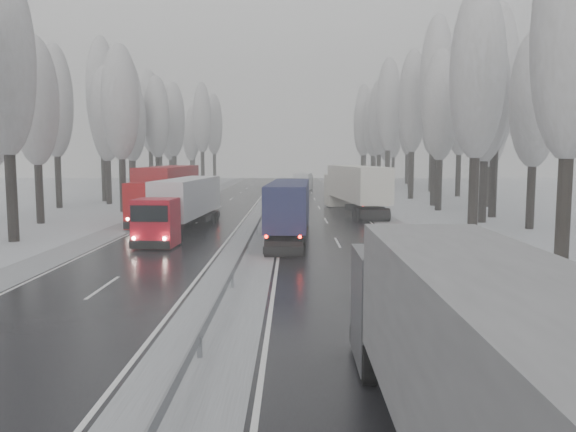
{
  "coord_description": "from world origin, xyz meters",
  "views": [
    {
      "loc": [
        2.44,
        -10.32,
        5.31
      ],
      "look_at": [
        2.22,
        19.11,
        2.2
      ],
      "focal_mm": 35.0,
      "sensor_mm": 36.0,
      "label": 1
    }
  ],
  "objects_px": {
    "truck_grey_tarp": "(501,390)",
    "truck_cream_box": "(354,186)",
    "truck_red_white": "(184,202)",
    "truck_red_red": "(167,189)",
    "truck_blue_box": "(290,205)",
    "box_truck_distant": "(303,182)"
  },
  "relations": [
    {
      "from": "truck_grey_tarp",
      "to": "box_truck_distant",
      "type": "xyz_separation_m",
      "value": [
        -1.0,
        81.19,
        -0.84
      ]
    },
    {
      "from": "truck_cream_box",
      "to": "box_truck_distant",
      "type": "relative_size",
      "value": 2.29
    },
    {
      "from": "truck_blue_box",
      "to": "truck_grey_tarp",
      "type": "bearing_deg",
      "value": -81.89
    },
    {
      "from": "truck_grey_tarp",
      "to": "truck_red_red",
      "type": "height_order",
      "value": "truck_red_red"
    },
    {
      "from": "truck_cream_box",
      "to": "box_truck_distant",
      "type": "height_order",
      "value": "truck_cream_box"
    },
    {
      "from": "truck_grey_tarp",
      "to": "truck_cream_box",
      "type": "height_order",
      "value": "truck_cream_box"
    },
    {
      "from": "truck_red_white",
      "to": "truck_red_red",
      "type": "relative_size",
      "value": 0.84
    },
    {
      "from": "truck_grey_tarp",
      "to": "truck_red_red",
      "type": "bearing_deg",
      "value": 108.59
    },
    {
      "from": "truck_blue_box",
      "to": "truck_red_white",
      "type": "height_order",
      "value": "truck_red_white"
    },
    {
      "from": "truck_red_white",
      "to": "truck_red_red",
      "type": "bearing_deg",
      "value": 113.55
    },
    {
      "from": "truck_cream_box",
      "to": "box_truck_distant",
      "type": "distance_m",
      "value": 35.98
    },
    {
      "from": "truck_cream_box",
      "to": "truck_red_white",
      "type": "distance_m",
      "value": 19.05
    },
    {
      "from": "truck_blue_box",
      "to": "box_truck_distant",
      "type": "distance_m",
      "value": 52.18
    },
    {
      "from": "truck_red_white",
      "to": "box_truck_distant",
      "type": "bearing_deg",
      "value": 82.67
    },
    {
      "from": "truck_blue_box",
      "to": "truck_red_white",
      "type": "distance_m",
      "value": 7.88
    },
    {
      "from": "truck_grey_tarp",
      "to": "truck_cream_box",
      "type": "relative_size",
      "value": 0.86
    },
    {
      "from": "truck_red_white",
      "to": "truck_blue_box",
      "type": "bearing_deg",
      "value": -17.2
    },
    {
      "from": "truck_cream_box",
      "to": "truck_red_red",
      "type": "relative_size",
      "value": 1.0
    },
    {
      "from": "truck_blue_box",
      "to": "box_truck_distant",
      "type": "relative_size",
      "value": 1.92
    },
    {
      "from": "truck_red_red",
      "to": "truck_red_white",
      "type": "bearing_deg",
      "value": -70.04
    },
    {
      "from": "truck_cream_box",
      "to": "truck_red_white",
      "type": "height_order",
      "value": "truck_cream_box"
    },
    {
      "from": "truck_red_red",
      "to": "truck_grey_tarp",
      "type": "bearing_deg",
      "value": -71.87
    }
  ]
}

